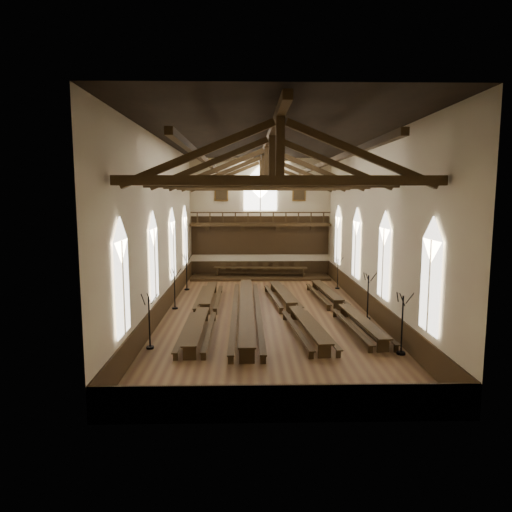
{
  "coord_description": "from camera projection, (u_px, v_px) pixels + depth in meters",
  "views": [
    {
      "loc": [
        -1.17,
        -26.09,
        6.9
      ],
      "look_at": [
        -0.6,
        1.5,
        3.19
      ],
      "focal_mm": 32.0,
      "sensor_mm": 36.0,
      "label": 1
    }
  ],
  "objects": [
    {
      "name": "refectory_row_b",
      "position": [
        246.0,
        308.0,
        25.73
      ],
      "size": [
        1.66,
        14.9,
        0.8
      ],
      "color": "#372611",
      "rests_on": "ground"
    },
    {
      "name": "room_walls",
      "position": [
        267.0,
        203.0,
        25.93
      ],
      "size": [
        26.0,
        26.0,
        26.0
      ],
      "color": "beige",
      "rests_on": "ground"
    },
    {
      "name": "roof_trusses",
      "position": [
        267.0,
        171.0,
        25.7
      ],
      "size": [
        11.7,
        25.7,
        2.8
      ],
      "color": "#372611",
      "rests_on": "room_walls"
    },
    {
      "name": "portraits",
      "position": [
        260.0,
        193.0,
        38.63
      ],
      "size": [
        7.75,
        0.09,
        1.45
      ],
      "color": "brown",
      "rests_on": "room_walls"
    },
    {
      "name": "candelabrum_right_near",
      "position": [
        402.0,
        336.0,
        19.76
      ],
      "size": [
        0.76,
        0.85,
        2.76
      ],
      "color": "black",
      "rests_on": "ground"
    },
    {
      "name": "end_window",
      "position": [
        260.0,
        191.0,
        38.61
      ],
      "size": [
        2.8,
        0.12,
        3.8
      ],
      "color": "white",
      "rests_on": "room_walls"
    },
    {
      "name": "high_chairs",
      "position": [
        260.0,
        267.0,
        38.74
      ],
      "size": [
        6.77,
        0.48,
        1.07
      ],
      "color": "#372611",
      "rests_on": "dais"
    },
    {
      "name": "candelabrum_right_mid",
      "position": [
        368.0,
        305.0,
        25.32
      ],
      "size": [
        0.73,
        0.81,
        2.66
      ],
      "color": "black",
      "rests_on": "ground"
    },
    {
      "name": "refectory_row_a",
      "position": [
        204.0,
        309.0,
        25.74
      ],
      "size": [
        1.45,
        14.03,
        0.71
      ],
      "color": "#372611",
      "rests_on": "ground"
    },
    {
      "name": "high_table",
      "position": [
        260.0,
        269.0,
        37.98
      ],
      "size": [
        7.82,
        1.45,
        0.73
      ],
      "color": "#372611",
      "rests_on": "dais"
    },
    {
      "name": "wainscot_band",
      "position": [
        267.0,
        303.0,
        26.71
      ],
      "size": [
        12.0,
        26.0,
        1.2
      ],
      "color": "#33210F",
      "rests_on": "ground"
    },
    {
      "name": "candelabrum_left_mid",
      "position": [
        175.0,
        297.0,
        27.68
      ],
      "size": [
        0.71,
        0.77,
        2.51
      ],
      "color": "black",
      "rests_on": "ground"
    },
    {
      "name": "ground",
      "position": [
        267.0,
        313.0,
        26.79
      ],
      "size": [
        26.0,
        26.0,
        0.0
      ],
      "primitive_type": "plane",
      "color": "brown",
      "rests_on": "ground"
    },
    {
      "name": "minstrels_gallery",
      "position": [
        260.0,
        230.0,
        38.82
      ],
      "size": [
        11.8,
        1.24,
        3.7
      ],
      "color": "#372611",
      "rests_on": "room_walls"
    },
    {
      "name": "dais",
      "position": [
        260.0,
        277.0,
        38.07
      ],
      "size": [
        11.4,
        2.88,
        0.19
      ],
      "primitive_type": "cube",
      "color": "#33210F",
      "rests_on": "ground"
    },
    {
      "name": "candelabrum_left_near",
      "position": [
        150.0,
        332.0,
        20.52
      ],
      "size": [
        0.76,
        0.75,
        2.55
      ],
      "color": "black",
      "rests_on": "ground"
    },
    {
      "name": "candelabrum_left_far",
      "position": [
        187.0,
        279.0,
        33.22
      ],
      "size": [
        0.79,
        0.79,
        2.67
      ],
      "color": "black",
      "rests_on": "ground"
    },
    {
      "name": "refectory_row_c",
      "position": [
        293.0,
        308.0,
        25.98
      ],
      "size": [
        2.09,
        14.21,
        0.72
      ],
      "color": "#372611",
      "rests_on": "ground"
    },
    {
      "name": "side_windows",
      "position": [
        267.0,
        250.0,
        26.29
      ],
      "size": [
        11.85,
        19.8,
        4.5
      ],
      "color": "white",
      "rests_on": "room_walls"
    },
    {
      "name": "refectory_row_d",
      "position": [
        341.0,
        305.0,
        26.63
      ],
      "size": [
        1.87,
        14.0,
        0.7
      ],
      "color": "#372611",
      "rests_on": "ground"
    },
    {
      "name": "candelabrum_right_far",
      "position": [
        338.0,
        279.0,
        33.67
      ],
      "size": [
        0.71,
        0.69,
        2.38
      ],
      "color": "black",
      "rests_on": "ground"
    }
  ]
}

